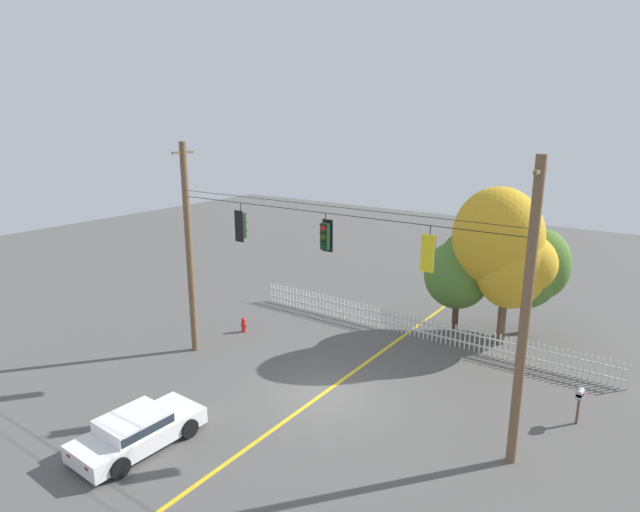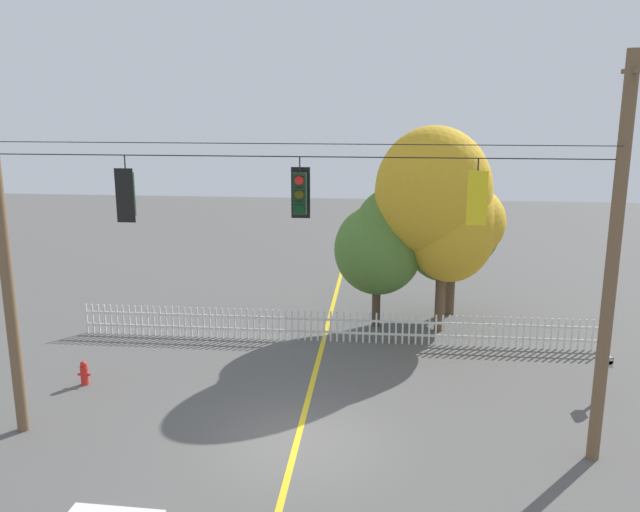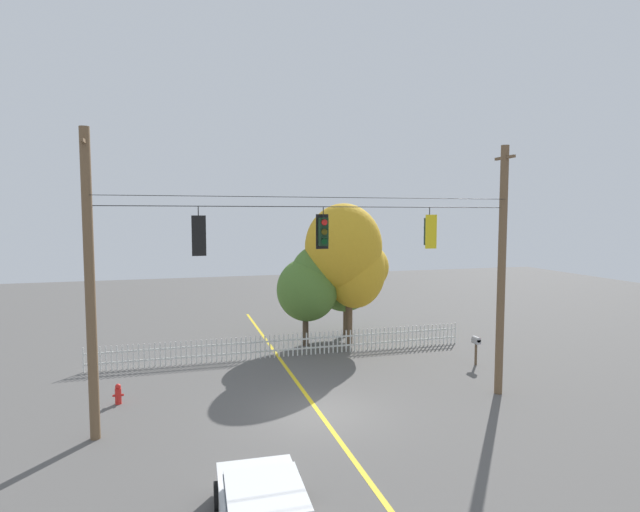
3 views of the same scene
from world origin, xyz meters
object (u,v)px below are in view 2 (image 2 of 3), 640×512
traffic_signal_eastbound_side (127,195)px  roadside_mailbox (607,363)px  autumn_maple_near_fence (383,244)px  traffic_signal_northbound_primary (476,197)px  traffic_signal_northbound_secondary (300,193)px  fire_hydrant (84,373)px  autumn_maple_mid (444,209)px  autumn_oak_far_east (453,228)px

traffic_signal_eastbound_side → roadside_mailbox: size_ratio=1.18×
autumn_maple_near_fence → traffic_signal_northbound_primary: bearing=-76.5°
traffic_signal_eastbound_side → autumn_maple_near_fence: size_ratio=0.30×
traffic_signal_northbound_primary → roadside_mailbox: 7.50m
traffic_signal_northbound_secondary → fire_hydrant: traffic_signal_northbound_secondary is taller
fire_hydrant → roadside_mailbox: roadside_mailbox is taller
autumn_maple_near_fence → autumn_maple_mid: autumn_maple_mid is taller
autumn_oak_far_east → fire_hydrant: bearing=-145.4°
fire_hydrant → roadside_mailbox: (15.02, 0.60, 0.69)m
autumn_oak_far_east → traffic_signal_northbound_primary: bearing=-93.1°
autumn_maple_near_fence → roadside_mailbox: size_ratio=3.99×
fire_hydrant → traffic_signal_northbound_primary: bearing=-14.8°
traffic_signal_northbound_primary → traffic_signal_northbound_secondary: bearing=179.7°
traffic_signal_eastbound_side → traffic_signal_northbound_primary: bearing=0.0°
traffic_signal_eastbound_side → traffic_signal_northbound_primary: same height
traffic_signal_northbound_secondary → autumn_maple_near_fence: 9.31m
autumn_maple_mid → roadside_mailbox: bearing=-49.7°
roadside_mailbox → traffic_signal_northbound_secondary: bearing=-157.4°
traffic_signal_eastbound_side → autumn_maple_mid: (7.95, 8.45, -1.62)m
autumn_oak_far_east → roadside_mailbox: (3.70, -7.20, -2.37)m
traffic_signal_northbound_secondary → roadside_mailbox: (8.19, 3.41, -5.15)m
autumn_maple_mid → fire_hydrant: autumn_maple_mid is taller
autumn_maple_mid → roadside_mailbox: 7.44m
traffic_signal_northbound_secondary → roadside_mailbox: bearing=22.6°
traffic_signal_northbound_primary → autumn_oak_far_east: bearing=86.9°
autumn_maple_near_fence → fire_hydrant: 10.80m
roadside_mailbox → traffic_signal_northbound_primary: bearing=-141.3°
traffic_signal_eastbound_side → autumn_maple_mid: autumn_maple_mid is taller
traffic_signal_northbound_primary → autumn_oak_far_east: size_ratio=0.27×
roadside_mailbox → autumn_maple_mid: bearing=130.3°
traffic_signal_eastbound_side → autumn_maple_mid: 11.72m
fire_hydrant → traffic_signal_eastbound_side: bearing=-45.4°
roadside_mailbox → autumn_maple_near_fence: bearing=140.7°
traffic_signal_eastbound_side → fire_hydrant: size_ratio=2.08×
traffic_signal_northbound_primary → fire_hydrant: (-10.74, 2.83, -5.81)m
fire_hydrant → roadside_mailbox: 15.05m
traffic_signal_eastbound_side → traffic_signal_northbound_secondary: same height
autumn_maple_near_fence → roadside_mailbox: (6.34, -5.20, -2.12)m
traffic_signal_eastbound_side → autumn_maple_mid: bearing=46.7°
autumn_maple_near_fence → autumn_maple_mid: (2.07, -0.17, 1.33)m
traffic_signal_eastbound_side → roadside_mailbox: 13.67m
traffic_signal_eastbound_side → traffic_signal_northbound_secondary: size_ratio=1.09×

